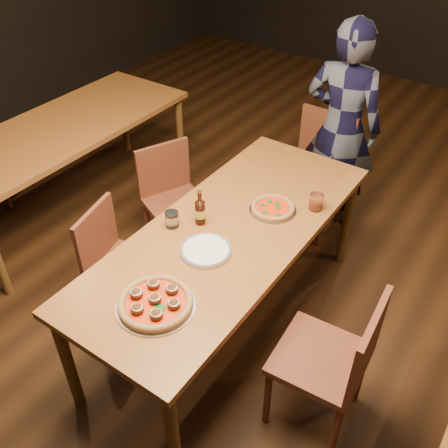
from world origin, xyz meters
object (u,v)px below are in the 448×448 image
Objects in this scene: chair_main_nw at (126,266)px; pizza_meatball at (155,302)px; chair_main_e at (320,357)px; diner at (341,127)px; plate_stack at (206,251)px; beer_bottle at (200,212)px; pizza_margherita at (273,208)px; table_left at (63,134)px; chair_end at (312,174)px; chair_main_sw at (177,204)px; water_glass at (172,219)px; amber_glass at (316,202)px; table_main at (229,239)px.

chair_main_nw is 2.21× the size of pizza_meatball.
chair_main_e is 0.58× the size of diner.
plate_stack is 1.62m from diner.
beer_bottle is at bearing -108.03° from chair_main_e.
pizza_margherita is 0.43m from beer_bottle.
diner is at bearing 89.28° from plate_stack.
table_left is at bearing 179.49° from pizza_margherita.
beer_bottle is at bearing -94.82° from chair_end.
chair_main_sw is at bearing -127.43° from chair_end.
water_glass reaches higher than chair_main_sw.
water_glass is 0.82m from amber_glass.
water_glass is at bearing 165.53° from plate_stack.
table_left is 2.21× the size of chair_main_e.
pizza_margherita is 0.58m from water_glass.
pizza_meatball reaches higher than pizza_margherita.
plate_stack is at bearing -96.92° from chair_main_e.
chair_main_sw is at bearing 50.26° from diner.
table_main is 0.82m from chair_main_sw.
chair_main_sw reaches higher than plate_stack.
chair_main_sw reaches higher than pizza_meatball.
water_glass is 1.58m from diner.
table_main is 0.22m from beer_bottle.
beer_bottle reaches higher than chair_main_nw.
diner is (1.73, 1.10, 0.10)m from table_left.
diner is at bearing 90.22° from pizza_meatball.
table_left is 5.44× the size of pizza_meatball.
chair_end is (1.64, 0.88, -0.21)m from table_left.
diner reaches higher than plate_stack.
chair_end is 1.28m from beer_bottle.
amber_glass is (0.29, 0.66, 0.04)m from plate_stack.
pizza_meatball is 0.94m from pizza_margherita.
chair_end is 1.39m from water_glass.
chair_main_sw is at bearing -1.87° from chair_main_nw.
beer_bottle is at bearing 108.11° from pizza_meatball.
chair_end is 0.89m from amber_glass.
pizza_meatball is (-0.68, -0.39, 0.32)m from chair_main_e.
table_left is 7.75× the size of plate_stack.
amber_glass is (-0.41, 0.70, 0.35)m from chair_main_e.
pizza_margherita is (0.11, 0.28, 0.09)m from table_main.
chair_main_nw is 0.50m from water_glass.
chair_main_e is 0.85m from pizza_meatball.
water_glass is (-0.99, 0.11, 0.34)m from chair_main_e.
chair_main_sw is 1.03m from chair_end.
pizza_meatball is (0.59, -0.37, 0.37)m from chair_main_nw.
plate_stack is 0.29m from water_glass.
chair_end is 3.59× the size of plate_stack.
table_left is 2.16× the size of chair_end.
table_main is 5.44× the size of pizza_meatball.
chair_main_e reaches higher than chair_main_nw.
water_glass reaches higher than pizza_margherita.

